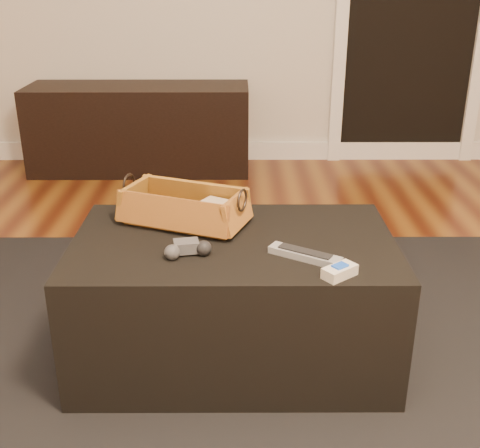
{
  "coord_description": "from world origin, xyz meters",
  "views": [
    {
      "loc": [
        0.2,
        -1.25,
        1.2
      ],
      "look_at": [
        0.2,
        0.42,
        0.49
      ],
      "focal_mm": 45.0,
      "sensor_mm": 36.0,
      "label": 1
    }
  ],
  "objects_px": {
    "media_cabinet": "(140,128)",
    "silver_remote": "(305,255)",
    "cream_gadget": "(340,271)",
    "game_controller": "(187,249)",
    "tv_remote": "(177,216)",
    "ottoman": "(234,298)",
    "wicker_basket": "(184,209)"
  },
  "relations": [
    {
      "from": "wicker_basket",
      "to": "game_controller",
      "type": "xyz_separation_m",
      "value": [
        0.03,
        -0.25,
        -0.03
      ]
    },
    {
      "from": "media_cabinet",
      "to": "ottoman",
      "type": "distance_m",
      "value": 2.15
    },
    {
      "from": "cream_gadget",
      "to": "ottoman",
      "type": "bearing_deg",
      "value": 139.61
    },
    {
      "from": "media_cabinet",
      "to": "cream_gadget",
      "type": "xyz_separation_m",
      "value": [
        0.9,
        -2.31,
        0.18
      ]
    },
    {
      "from": "cream_gadget",
      "to": "media_cabinet",
      "type": "bearing_deg",
      "value": 111.27
    },
    {
      "from": "ottoman",
      "to": "tv_remote",
      "type": "relative_size",
      "value": 4.62
    },
    {
      "from": "media_cabinet",
      "to": "silver_remote",
      "type": "distance_m",
      "value": 2.35
    },
    {
      "from": "wicker_basket",
      "to": "silver_remote",
      "type": "relative_size",
      "value": 2.16
    },
    {
      "from": "game_controller",
      "to": "silver_remote",
      "type": "relative_size",
      "value": 0.69
    },
    {
      "from": "media_cabinet",
      "to": "game_controller",
      "type": "height_order",
      "value": "media_cabinet"
    },
    {
      "from": "silver_remote",
      "to": "cream_gadget",
      "type": "distance_m",
      "value": 0.14
    },
    {
      "from": "tv_remote",
      "to": "game_controller",
      "type": "xyz_separation_m",
      "value": [
        0.05,
        -0.24,
        -0.0
      ]
    },
    {
      "from": "ottoman",
      "to": "tv_remote",
      "type": "xyz_separation_m",
      "value": [
        -0.19,
        0.13,
        0.24
      ]
    },
    {
      "from": "tv_remote",
      "to": "game_controller",
      "type": "height_order",
      "value": "game_controller"
    },
    {
      "from": "ottoman",
      "to": "game_controller",
      "type": "distance_m",
      "value": 0.29
    },
    {
      "from": "media_cabinet",
      "to": "silver_remote",
      "type": "height_order",
      "value": "media_cabinet"
    },
    {
      "from": "ottoman",
      "to": "tv_remote",
      "type": "distance_m",
      "value": 0.33
    },
    {
      "from": "media_cabinet",
      "to": "wicker_basket",
      "type": "relative_size",
      "value": 3.02
    },
    {
      "from": "ottoman",
      "to": "wicker_basket",
      "type": "height_order",
      "value": "wicker_basket"
    },
    {
      "from": "wicker_basket",
      "to": "game_controller",
      "type": "height_order",
      "value": "wicker_basket"
    },
    {
      "from": "silver_remote",
      "to": "game_controller",
      "type": "bearing_deg",
      "value": 176.9
    },
    {
      "from": "media_cabinet",
      "to": "wicker_basket",
      "type": "distance_m",
      "value": 1.99
    },
    {
      "from": "wicker_basket",
      "to": "cream_gadget",
      "type": "relative_size",
      "value": 4.27
    },
    {
      "from": "ottoman",
      "to": "cream_gadget",
      "type": "distance_m",
      "value": 0.44
    },
    {
      "from": "cream_gadget",
      "to": "silver_remote",
      "type": "bearing_deg",
      "value": 126.27
    },
    {
      "from": "tv_remote",
      "to": "media_cabinet",
      "type": "bearing_deg",
      "value": 118.11
    },
    {
      "from": "media_cabinet",
      "to": "silver_remote",
      "type": "relative_size",
      "value": 6.51
    },
    {
      "from": "ottoman",
      "to": "tv_remote",
      "type": "bearing_deg",
      "value": 145.6
    },
    {
      "from": "media_cabinet",
      "to": "game_controller",
      "type": "relative_size",
      "value": 9.36
    },
    {
      "from": "ottoman",
      "to": "cream_gadget",
      "type": "bearing_deg",
      "value": -40.39
    },
    {
      "from": "media_cabinet",
      "to": "ottoman",
      "type": "xyz_separation_m",
      "value": [
        0.61,
        -2.07,
        -0.05
      ]
    },
    {
      "from": "game_controller",
      "to": "tv_remote",
      "type": "bearing_deg",
      "value": 102.43
    }
  ]
}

